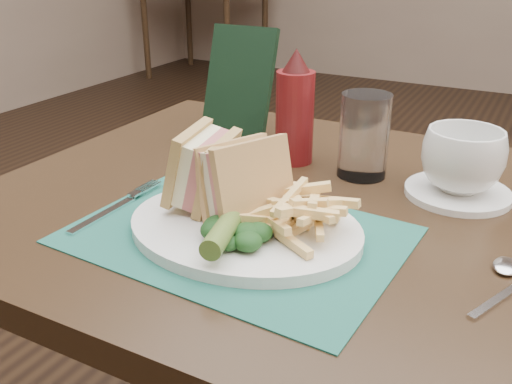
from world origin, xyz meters
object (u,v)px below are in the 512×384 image
(table_bg_left, at_px, (206,31))
(ketchup_bottle, at_px, (295,107))
(plate, at_px, (245,228))
(saucer, at_px, (457,193))
(sandwich_half_a, at_px, (187,165))
(sandwich_half_b, at_px, (235,174))
(placemat, at_px, (237,235))
(drinking_glass, at_px, (364,136))
(check_presenter, at_px, (239,85))
(coffee_cup, at_px, (463,160))

(table_bg_left, distance_m, ketchup_bottle, 4.07)
(plate, xyz_separation_m, saucer, (0.21, 0.25, -0.00))
(table_bg_left, relative_size, saucer, 6.00)
(sandwich_half_a, distance_m, sandwich_half_b, 0.07)
(placemat, distance_m, saucer, 0.34)
(drinking_glass, distance_m, check_presenter, 0.27)
(sandwich_half_a, bearing_deg, plate, -21.97)
(coffee_cup, bearing_deg, table_bg_left, 127.71)
(placemat, relative_size, ketchup_bottle, 2.16)
(plate, height_order, drinking_glass, drinking_glass)
(ketchup_bottle, bearing_deg, sandwich_half_b, -83.28)
(sandwich_half_a, height_order, sandwich_half_b, sandwich_half_b)
(table_bg_left, relative_size, plate, 3.00)
(coffee_cup, distance_m, drinking_glass, 0.15)
(placemat, height_order, plate, plate)
(plate, relative_size, saucer, 2.00)
(placemat, distance_m, sandwich_half_a, 0.12)
(saucer, height_order, coffee_cup, coffee_cup)
(coffee_cup, distance_m, check_presenter, 0.42)
(sandwich_half_a, height_order, coffee_cup, sandwich_half_a)
(sandwich_half_b, bearing_deg, table_bg_left, 149.69)
(placemat, xyz_separation_m, drinking_glass, (0.07, 0.27, 0.06))
(placemat, height_order, drinking_glass, drinking_glass)
(table_bg_left, relative_size, check_presenter, 4.36)
(plate, xyz_separation_m, check_presenter, (-0.19, 0.33, 0.09))
(placemat, xyz_separation_m, saucer, (0.22, 0.26, 0.00))
(table_bg_left, height_order, sandwich_half_b, sandwich_half_b)
(sandwich_half_b, relative_size, saucer, 0.70)
(placemat, bearing_deg, ketchup_bottle, 99.74)
(sandwich_half_b, relative_size, check_presenter, 0.51)
(sandwich_half_a, bearing_deg, saucer, 25.68)
(ketchup_bottle, bearing_deg, check_presenter, 155.68)
(saucer, bearing_deg, plate, -130.87)
(table_bg_left, relative_size, sandwich_half_b, 8.54)
(check_presenter, bearing_deg, drinking_glass, -16.03)
(table_bg_left, xyz_separation_m, plate, (2.36, -3.58, 0.38))
(table_bg_left, distance_m, drinking_glass, 4.14)
(sandwich_half_a, bearing_deg, coffee_cup, 25.68)
(ketchup_bottle, bearing_deg, coffee_cup, -3.66)
(coffee_cup, bearing_deg, sandwich_half_a, -143.63)
(placemat, bearing_deg, sandwich_half_b, 121.73)
(sandwich_half_b, height_order, drinking_glass, drinking_glass)
(coffee_cup, relative_size, drinking_glass, 0.88)
(plate, relative_size, sandwich_half_b, 2.85)
(plate, relative_size, check_presenter, 1.45)
(plate, distance_m, sandwich_half_b, 0.07)
(sandwich_half_a, xyz_separation_m, ketchup_bottle, (0.04, 0.25, 0.02))
(plate, xyz_separation_m, sandwich_half_a, (-0.10, 0.02, 0.06))
(plate, height_order, ketchup_bottle, ketchup_bottle)
(drinking_glass, distance_m, ketchup_bottle, 0.12)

